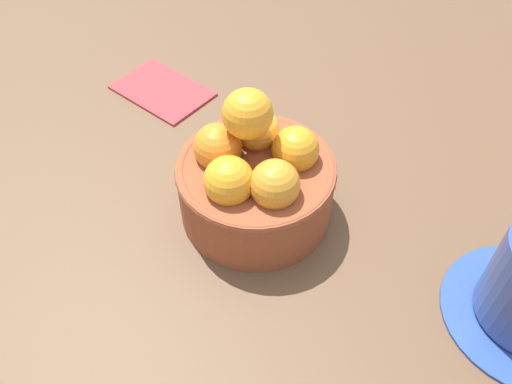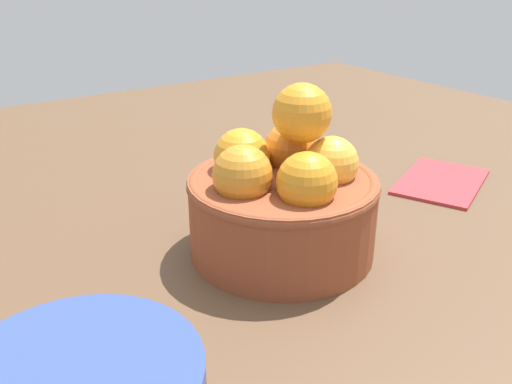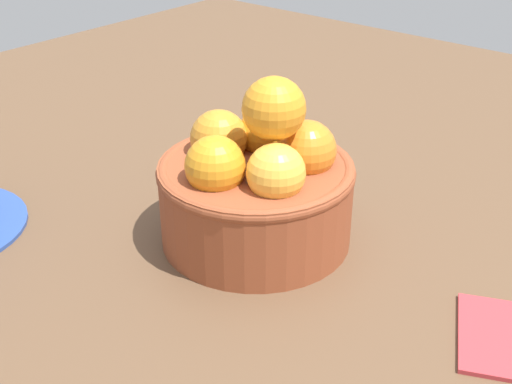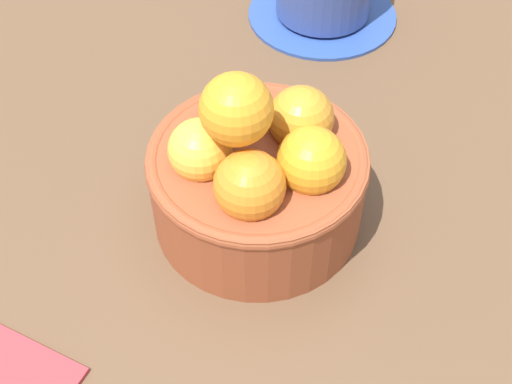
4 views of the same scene
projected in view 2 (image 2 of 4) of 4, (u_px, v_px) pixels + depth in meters
ground_plane at (281, 273)px, 42.39cm from camera, size 111.56×112.80×3.99cm
terracotta_bowl at (283, 198)px, 39.88cm from camera, size 13.91×13.91×12.61cm
folded_napkin at (441, 180)px, 53.65cm from camera, size 12.82×11.02×0.60cm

